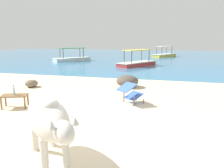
{
  "coord_description": "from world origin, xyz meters",
  "views": [
    {
      "loc": [
        1.99,
        -4.4,
        2.09
      ],
      "look_at": [
        0.01,
        3.0,
        0.55
      ],
      "focal_mm": 35.38,
      "sensor_mm": 36.0,
      "label": 1
    }
  ],
  "objects_px": {
    "deck_chair_near": "(130,92)",
    "boat_yellow": "(164,54)",
    "bottle": "(14,91)",
    "boat_white": "(72,58)",
    "cow": "(48,118)",
    "low_bench_table": "(15,97)",
    "boat_red": "(137,63)"
  },
  "relations": [
    {
      "from": "bottle",
      "to": "boat_yellow",
      "type": "height_order",
      "value": "boat_yellow"
    },
    {
      "from": "cow",
      "to": "low_bench_table",
      "type": "xyz_separation_m",
      "value": [
        -2.65,
        2.44,
        -0.44
      ]
    },
    {
      "from": "bottle",
      "to": "boat_yellow",
      "type": "distance_m",
      "value": 23.1
    },
    {
      "from": "deck_chair_near",
      "to": "boat_yellow",
      "type": "height_order",
      "value": "boat_yellow"
    },
    {
      "from": "boat_red",
      "to": "bottle",
      "type": "bearing_deg",
      "value": 22.03
    },
    {
      "from": "deck_chair_near",
      "to": "boat_red",
      "type": "xyz_separation_m",
      "value": [
        -1.43,
        10.72,
        -0.13
      ]
    },
    {
      "from": "low_bench_table",
      "to": "cow",
      "type": "bearing_deg",
      "value": -63.89
    },
    {
      "from": "bottle",
      "to": "cow",
      "type": "bearing_deg",
      "value": -42.73
    },
    {
      "from": "bottle",
      "to": "boat_red",
      "type": "xyz_separation_m",
      "value": [
        1.93,
        12.05,
        -0.26
      ]
    },
    {
      "from": "boat_red",
      "to": "boat_white",
      "type": "bearing_deg",
      "value": -79.07
    },
    {
      "from": "boat_white",
      "to": "boat_yellow",
      "type": "relative_size",
      "value": 0.96
    },
    {
      "from": "deck_chair_near",
      "to": "low_bench_table",
      "type": "bearing_deg",
      "value": 150.57
    },
    {
      "from": "boat_yellow",
      "to": "boat_white",
      "type": "bearing_deg",
      "value": -14.28
    },
    {
      "from": "boat_white",
      "to": "deck_chair_near",
      "type": "bearing_deg",
      "value": 71.39
    },
    {
      "from": "deck_chair_near",
      "to": "bottle",
      "type": "bearing_deg",
      "value": 150.37
    },
    {
      "from": "bottle",
      "to": "boat_white",
      "type": "bearing_deg",
      "value": 108.64
    },
    {
      "from": "boat_white",
      "to": "cow",
      "type": "bearing_deg",
      "value": 63.37
    },
    {
      "from": "cow",
      "to": "bottle",
      "type": "height_order",
      "value": "cow"
    },
    {
      "from": "cow",
      "to": "low_bench_table",
      "type": "height_order",
      "value": "cow"
    },
    {
      "from": "low_bench_table",
      "to": "boat_red",
      "type": "relative_size",
      "value": 0.23
    },
    {
      "from": "bottle",
      "to": "deck_chair_near",
      "type": "relative_size",
      "value": 0.32
    },
    {
      "from": "low_bench_table",
      "to": "boat_red",
      "type": "distance_m",
      "value": 12.21
    },
    {
      "from": "low_bench_table",
      "to": "deck_chair_near",
      "type": "xyz_separation_m",
      "value": [
        3.35,
        1.34,
        0.05
      ]
    },
    {
      "from": "boat_white",
      "to": "boat_red",
      "type": "xyz_separation_m",
      "value": [
        6.84,
        -2.51,
        0.0
      ]
    },
    {
      "from": "cow",
      "to": "deck_chair_near",
      "type": "bearing_deg",
      "value": 126.5
    },
    {
      "from": "bottle",
      "to": "boat_white",
      "type": "relative_size",
      "value": 0.08
    },
    {
      "from": "boat_white",
      "to": "boat_red",
      "type": "height_order",
      "value": "same"
    },
    {
      "from": "bottle",
      "to": "boat_red",
      "type": "distance_m",
      "value": 12.2
    },
    {
      "from": "deck_chair_near",
      "to": "boat_yellow",
      "type": "xyz_separation_m",
      "value": [
        0.35,
        21.48,
        -0.13
      ]
    },
    {
      "from": "boat_white",
      "to": "boat_yellow",
      "type": "distance_m",
      "value": 11.92
    },
    {
      "from": "bottle",
      "to": "deck_chair_near",
      "type": "bearing_deg",
      "value": 21.56
    },
    {
      "from": "boat_white",
      "to": "bottle",
      "type": "bearing_deg",
      "value": 58.03
    }
  ]
}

